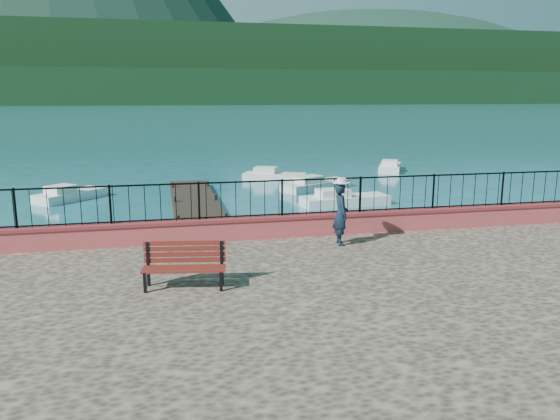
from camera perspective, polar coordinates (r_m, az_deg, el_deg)
name	(u,v)px	position (r m, az deg, el deg)	size (l,w,h in m)	color
ground	(334,334)	(11.87, 5.66, -12.76)	(2000.00, 2000.00, 0.00)	#19596B
parapet	(293,225)	(14.76, 1.35, -1.62)	(28.00, 0.46, 0.58)	#B94743
railing	(293,198)	(14.60, 1.37, 1.30)	(27.00, 0.05, 0.95)	black
dock	(198,214)	(22.79, -8.54, -0.36)	(2.00, 16.00, 0.30)	#2D231C
far_forest	(164,88)	(310.28, -12.04, 12.40)	(900.00, 60.00, 18.00)	black
foothills	(162,68)	(370.65, -12.23, 14.28)	(900.00, 120.00, 44.00)	black
companion_hill	(368,100)	(612.46, 9.19, 11.29)	(448.00, 384.00, 180.00)	#142D23
park_bench	(184,274)	(11.00, -9.96, -6.64)	(1.69, 0.79, 0.90)	black
person	(341,214)	(13.88, 6.37, -0.42)	(0.58, 0.38, 1.60)	black
hat	(342,180)	(13.72, 6.45, 3.08)	(0.44, 0.44, 0.12)	white
boat_0	(84,240)	(18.53, -19.79, -3.00)	(3.31, 1.30, 0.80)	silver
boat_1	(345,197)	(25.13, 6.82, 1.41)	(4.03, 1.30, 0.80)	silver
boat_2	(317,182)	(29.28, 3.84, 2.95)	(4.13, 1.30, 0.80)	silver
boat_3	(70,192)	(28.09, -21.10, 1.80)	(3.38, 1.30, 0.80)	white
boat_4	(275,174)	(32.32, -0.56, 3.83)	(3.65, 1.30, 0.80)	silver
boat_5	(390,165)	(37.11, 11.42, 4.64)	(3.55, 1.30, 0.80)	silver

